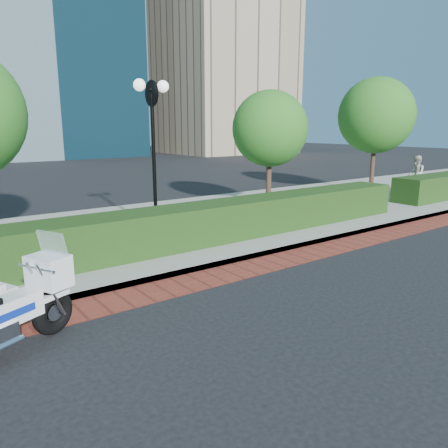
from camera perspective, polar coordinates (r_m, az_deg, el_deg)
ground at (r=8.04m, az=2.66°, el=-10.39°), size 120.00×120.00×0.00m
brick_strip at (r=9.16m, az=-3.34°, el=-7.40°), size 60.00×1.00×0.01m
sidewalk at (r=12.98m, az=-14.36°, el=-1.42°), size 60.00×8.00×0.15m
hedge_main at (r=10.72m, az=-9.58°, el=-0.98°), size 18.00×1.20×1.00m
lamppost at (r=12.31m, az=-9.26°, el=11.63°), size 1.02×0.70×4.21m
tree_c at (r=16.57m, az=6.01°, el=12.26°), size 2.80×2.80×4.30m
tree_d at (r=21.51m, az=19.25°, el=13.21°), size 3.40×3.40×5.16m
tower_right at (r=55.66m, az=0.12°, el=23.90°), size 14.00×12.00×28.00m
pedestrian at (r=21.96m, az=23.79°, el=5.99°), size 1.05×1.01×1.70m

